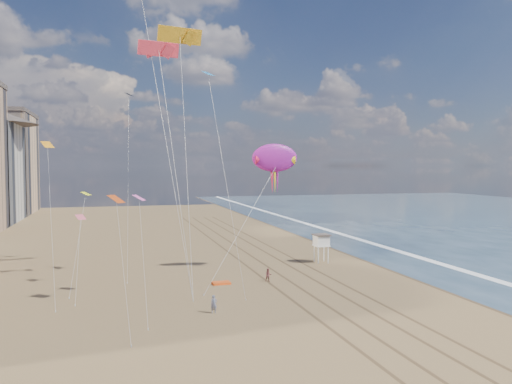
% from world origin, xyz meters
% --- Properties ---
extents(ground, '(260.00, 260.00, 0.00)m').
position_xyz_m(ground, '(0.00, 0.00, 0.00)').
color(ground, brown).
rests_on(ground, ground).
extents(wet_sand, '(260.00, 260.00, 0.00)m').
position_xyz_m(wet_sand, '(19.00, 40.00, 0.00)').
color(wet_sand, '#42301E').
rests_on(wet_sand, ground).
extents(foam, '(260.00, 260.00, 0.00)m').
position_xyz_m(foam, '(23.20, 40.00, 0.00)').
color(foam, white).
rests_on(foam, ground).
extents(tracks, '(7.68, 120.00, 0.01)m').
position_xyz_m(tracks, '(2.55, 30.00, 0.01)').
color(tracks, brown).
rests_on(tracks, ground).
extents(lifeguard_stand, '(2.05, 2.05, 3.71)m').
position_xyz_m(lifeguard_stand, '(8.72, 28.73, 2.86)').
color(lifeguard_stand, silver).
rests_on(lifeguard_stand, ground).
extents(grounded_kite, '(1.93, 1.26, 0.22)m').
position_xyz_m(grounded_kite, '(-6.29, 20.68, 0.11)').
color(grounded_kite, '#FF5415').
rests_on(grounded_kite, ground).
extents(show_kite, '(7.68, 5.26, 18.67)m').
position_xyz_m(show_kite, '(1.37, 25.79, 13.52)').
color(show_kite, '#92168B').
rests_on(show_kite, ground).
extents(kite_flyer_a, '(0.57, 0.39, 1.54)m').
position_xyz_m(kite_flyer_a, '(-9.07, 10.55, 0.77)').
color(kite_flyer_a, slate).
rests_on(kite_flyer_a, ground).
extents(kite_flyer_b, '(0.79, 0.66, 1.47)m').
position_xyz_m(kite_flyer_b, '(-1.14, 20.27, 0.73)').
color(kite_flyer_b, '#904F49').
rests_on(kite_flyer_b, ground).
extents(parafoils, '(10.28, 8.23, 9.99)m').
position_xyz_m(parafoils, '(-12.21, 25.22, 29.10)').
color(parafoils, black).
rests_on(parafoils, ground).
extents(small_kites, '(18.17, 19.46, 15.96)m').
position_xyz_m(small_kites, '(-16.63, 22.87, 13.55)').
color(small_kites, black).
rests_on(small_kites, ground).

